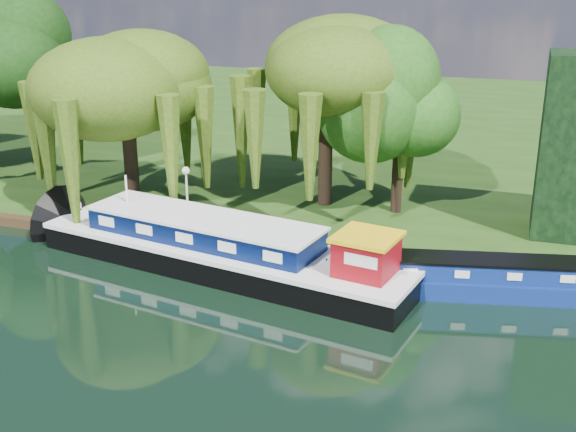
% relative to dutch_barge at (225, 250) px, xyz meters
% --- Properties ---
extents(ground, '(120.00, 120.00, 0.00)m').
position_rel_dutch_barge_xyz_m(ground, '(-4.10, -6.47, -0.86)').
color(ground, black).
extents(far_bank, '(120.00, 52.00, 0.45)m').
position_rel_dutch_barge_xyz_m(far_bank, '(-4.10, 27.53, -0.64)').
color(far_bank, '#1C370F').
rests_on(far_bank, ground).
extents(dutch_barge, '(16.85, 6.72, 3.47)m').
position_rel_dutch_barge_xyz_m(dutch_barge, '(0.00, 0.00, 0.00)').
color(dutch_barge, black).
rests_on(dutch_barge, ground).
extents(narrowboat, '(10.97, 3.95, 1.58)m').
position_rel_dutch_barge_xyz_m(narrowboat, '(10.29, 0.83, -0.30)').
color(narrowboat, navy).
rests_on(narrowboat, ground).
extents(willow_left, '(6.72, 6.72, 8.05)m').
position_rel_dutch_barge_xyz_m(willow_left, '(-7.15, 5.19, 5.44)').
color(willow_left, black).
rests_on(willow_left, far_bank).
extents(willow_right, '(6.84, 6.84, 8.34)m').
position_rel_dutch_barge_xyz_m(willow_right, '(1.98, 8.28, 5.67)').
color(willow_right, black).
rests_on(willow_right, far_bank).
extents(tree_far_mid, '(5.79, 5.79, 9.47)m').
position_rel_dutch_barge_xyz_m(tree_far_mid, '(-15.43, 9.65, 6.11)').
color(tree_far_mid, black).
rests_on(tree_far_mid, far_bank).
extents(tree_far_right, '(4.65, 4.65, 7.61)m').
position_rel_dutch_barge_xyz_m(tree_far_right, '(5.61, 8.20, 4.83)').
color(tree_far_right, black).
rests_on(tree_far_right, far_bank).
extents(lamppost, '(0.36, 0.36, 2.56)m').
position_rel_dutch_barge_xyz_m(lamppost, '(-3.60, 4.03, 1.56)').
color(lamppost, silver).
rests_on(lamppost, far_bank).
extents(mooring_posts, '(19.16, 0.16, 1.00)m').
position_rel_dutch_barge_xyz_m(mooring_posts, '(-4.60, 1.93, 0.09)').
color(mooring_posts, silver).
rests_on(mooring_posts, far_bank).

